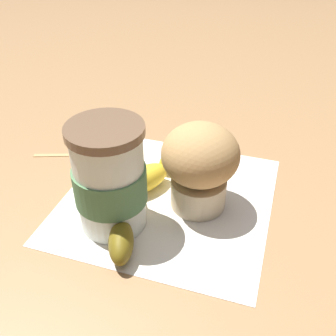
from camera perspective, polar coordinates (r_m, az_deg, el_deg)
name	(u,v)px	position (r m, az deg, el deg)	size (l,w,h in m)	color
ground_plane	(168,199)	(0.52, 0.00, -4.47)	(3.00, 3.00, 0.00)	#936D47
paper_napkin	(168,198)	(0.52, 0.00, -4.41)	(0.26, 0.26, 0.00)	white
coffee_cup	(110,179)	(0.45, -8.46, -1.59)	(0.08, 0.08, 0.13)	silver
muffin	(200,163)	(0.47, 4.65, 0.70)	(0.09, 0.09, 0.11)	beige
banana	(143,193)	(0.50, -3.63, -3.59)	(0.23, 0.10, 0.03)	gold
wooden_stirrer	(70,155)	(0.62, -14.04, 1.88)	(0.11, 0.01, 0.00)	tan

